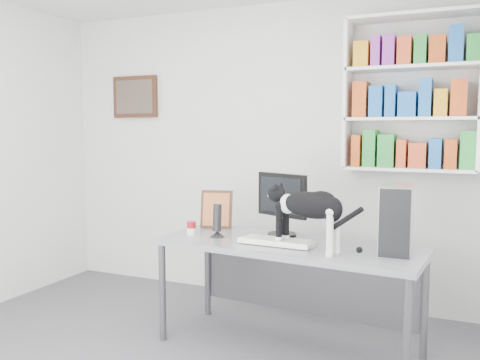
# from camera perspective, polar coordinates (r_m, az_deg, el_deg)

# --- Properties ---
(room) EXTENTS (4.01, 4.01, 2.70)m
(room) POSITION_cam_1_polar(r_m,az_deg,el_deg) (3.01, -12.90, 1.48)
(room) COLOR #535358
(room) RESTS_ON ground
(bookshelf) EXTENTS (1.03, 0.28, 1.24)m
(bookshelf) POSITION_cam_1_polar(r_m,az_deg,el_deg) (4.29, 18.62, 9.20)
(bookshelf) COLOR white
(bookshelf) RESTS_ON room
(wall_art) EXTENTS (0.52, 0.04, 0.42)m
(wall_art) POSITION_cam_1_polar(r_m,az_deg,el_deg) (5.37, -11.70, 9.12)
(wall_art) COLOR #402014
(wall_art) RESTS_ON room
(desk) EXTENTS (1.91, 0.90, 0.77)m
(desk) POSITION_cam_1_polar(r_m,az_deg,el_deg) (3.71, 5.41, -12.88)
(desk) COLOR gray
(desk) RESTS_ON room
(monitor) EXTENTS (0.50, 0.37, 0.48)m
(monitor) POSITION_cam_1_polar(r_m,az_deg,el_deg) (3.79, 4.77, -2.72)
(monitor) COLOR black
(monitor) RESTS_ON desk
(keyboard) EXTENTS (0.52, 0.22, 0.04)m
(keyboard) POSITION_cam_1_polar(r_m,az_deg,el_deg) (3.55, 4.14, -6.91)
(keyboard) COLOR white
(keyboard) RESTS_ON desk
(pc_tower) EXTENTS (0.22, 0.45, 0.44)m
(pc_tower) POSITION_cam_1_polar(r_m,az_deg,el_deg) (3.46, 17.19, -4.10)
(pc_tower) COLOR #B6B6BB
(pc_tower) RESTS_ON desk
(speaker) EXTENTS (0.13, 0.13, 0.26)m
(speaker) POSITION_cam_1_polar(r_m,az_deg,el_deg) (3.76, -2.58, -4.50)
(speaker) COLOR black
(speaker) RESTS_ON desk
(leaning_print) EXTENTS (0.27, 0.16, 0.32)m
(leaning_print) POSITION_cam_1_polar(r_m,az_deg,el_deg) (4.10, -2.66, -3.22)
(leaning_print) COLOR #402014
(leaning_print) RESTS_ON desk
(soup_can) EXTENTS (0.08, 0.08, 0.10)m
(soup_can) POSITION_cam_1_polar(r_m,az_deg,el_deg) (3.87, -5.48, -5.41)
(soup_can) COLOR #9D0D15
(soup_can) RESTS_ON desk
(cat) EXTENTS (0.68, 0.39, 0.41)m
(cat) POSITION_cam_1_polar(r_m,az_deg,el_deg) (3.35, 7.75, -4.46)
(cat) COLOR black
(cat) RESTS_ON desk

